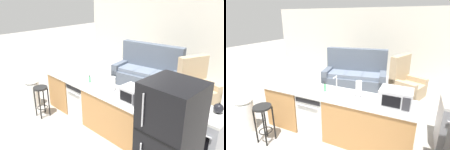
# 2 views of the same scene
# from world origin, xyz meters

# --- Properties ---
(ground_plane) EXTENTS (24.00, 24.00, 0.00)m
(ground_plane) POSITION_xyz_m (0.00, 0.00, 0.00)
(ground_plane) COLOR gray
(wall_back) EXTENTS (10.00, 0.06, 2.60)m
(wall_back) POSITION_xyz_m (0.30, 4.20, 1.30)
(wall_back) COLOR silver
(wall_back) RESTS_ON ground_plane
(kitchen_counter) EXTENTS (2.94, 0.66, 0.90)m
(kitchen_counter) POSITION_xyz_m (0.24, 0.00, 0.42)
(kitchen_counter) COLOR #B77F47
(kitchen_counter) RESTS_ON ground_plane
(dishwasher) EXTENTS (0.58, 0.61, 0.84)m
(dishwasher) POSITION_xyz_m (-0.25, -0.00, 0.42)
(dishwasher) COLOR silver
(dishwasher) RESTS_ON ground_plane
(microwave) EXTENTS (0.50, 0.37, 0.28)m
(microwave) POSITION_xyz_m (1.25, -0.00, 1.04)
(microwave) COLOR #B7B7BC
(microwave) RESTS_ON kitchen_counter
(sink_faucet) EXTENTS (0.07, 0.18, 0.30)m
(sink_faucet) POSITION_xyz_m (0.14, 0.13, 1.03)
(sink_faucet) COLOR silver
(sink_faucet) RESTS_ON kitchen_counter
(paper_towel_roll) EXTENTS (0.14, 0.14, 0.28)m
(paper_towel_roll) POSITION_xyz_m (0.60, 0.09, 1.04)
(paper_towel_roll) COLOR #4C4C51
(paper_towel_roll) RESTS_ON kitchen_counter
(soap_bottle) EXTENTS (0.06, 0.06, 0.18)m
(soap_bottle) POSITION_xyz_m (-0.05, 0.01, 0.97)
(soap_bottle) COLOR #4CB266
(soap_bottle) RESTS_ON kitchen_counter
(bar_stool) EXTENTS (0.32, 0.32, 0.74)m
(bar_stool) POSITION_xyz_m (-0.93, -0.73, 0.54)
(bar_stool) COLOR black
(bar_stool) RESTS_ON ground_plane
(trash_bin) EXTENTS (0.35, 0.35, 0.74)m
(trash_bin) POSITION_xyz_m (-1.56, -0.63, 0.38)
(trash_bin) COLOR white
(trash_bin) RESTS_ON ground_plane
(couch) EXTENTS (2.12, 1.23, 1.27)m
(couch) POSITION_xyz_m (-0.34, 2.56, 0.39)
(couch) COLOR #515B6B
(couch) RESTS_ON ground_plane
(armchair) EXTENTS (1.06, 1.09, 1.20)m
(armchair) POSITION_xyz_m (1.24, 2.56, 0.35)
(armchair) COLOR tan
(armchair) RESTS_ON ground_plane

